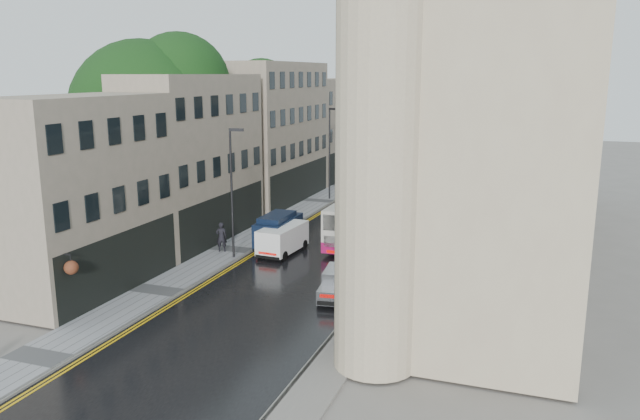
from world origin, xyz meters
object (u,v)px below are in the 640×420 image
Objects in this scene: tree_far at (238,132)px; navy_van at (257,234)px; white_lorry at (401,196)px; tree_near at (145,138)px; lamp_post_far at (329,154)px; silver_hatchback at (320,290)px; lamp_post_near at (232,194)px; cream_bus at (335,226)px; white_van at (260,243)px; pedestrian at (221,237)px.

tree_far is 16.42m from navy_van.
tree_near is at bearing -147.51° from white_lorry.
lamp_post_far is (-7.73, 5.33, 2.30)m from white_lorry.
silver_hatchback is 10.01m from lamp_post_near.
silver_hatchback is (14.96, -21.02, -5.46)m from tree_far.
silver_hatchback is (2.56, -10.04, -0.74)m from cream_bus.
cream_bus is at bearing 49.99° from white_van.
pedestrian is at bearing -149.86° from navy_van.
lamp_post_near is (-0.66, -2.02, 2.89)m from navy_van.
white_van is at bearing -68.75° from lamp_post_far.
cream_bus is 10.39m from silver_hatchback.
lamp_post_near reaches higher than pedestrian.
silver_hatchback is 0.97× the size of white_van.
white_lorry is (14.70, -1.44, -4.38)m from tree_far.
silver_hatchback is at bearing -46.31° from lamp_post_near.
silver_hatchback is at bearing -27.71° from tree_near.
tree_near reaches higher than lamp_post_far.
lamp_post_near is (-7.37, -14.00, 2.20)m from white_lorry.
cream_bus is 5.19m from white_van.
pedestrian is at bearing -128.53° from white_lorry.
tree_near is 1.28× the size of cream_bus.
lamp_post_far is at bearing 80.97° from lamp_post_near.
tree_far is at bearing -90.44° from pedestrian.
tree_far is 8.25m from lamp_post_far.
pedestrian reaches higher than white_van.
white_lorry is 15.75m from pedestrian.
lamp_post_far is (7.27, 16.89, -2.79)m from tree_near.
lamp_post_near is (-5.07, -4.46, 2.55)m from cream_bus.
tree_far reaches higher than pedestrian.
white_van reaches higher than silver_hatchback.
lamp_post_near is (1.29, -0.87, 2.98)m from pedestrian.
tree_near is 1.99× the size of white_lorry.
cream_bus is at bearing -173.48° from pedestrian.
tree_near reaches higher than white_lorry.
pedestrian is (-8.92, 6.45, 0.31)m from silver_hatchback.
cream_bus is 7.31m from pedestrian.
white_lorry is at bearing 60.23° from navy_van.
tree_near is at bearing 176.62° from navy_van.
tree_near is 8.52m from lamp_post_near.
pedestrian is at bearing -150.42° from cream_bus.
tree_near is 10.12m from navy_van.
white_lorry is at bearing 37.63° from tree_near.
silver_hatchback is (15.26, -8.02, -6.18)m from tree_near.
pedestrian is 18.74m from lamp_post_far.
silver_hatchback is at bearing -48.00° from navy_van.
lamp_post_far reaches higher than lamp_post_near.
tree_near is 3.49× the size of silver_hatchback.
silver_hatchback is at bearing 121.15° from pedestrian.
navy_van is 0.55× the size of lamp_post_far.
navy_van reaches higher than pedestrian.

